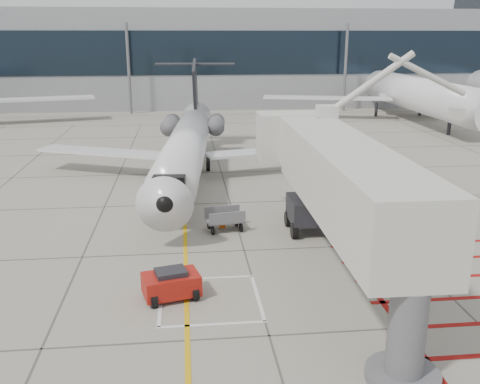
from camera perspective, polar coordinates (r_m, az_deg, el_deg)
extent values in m
plane|color=gray|center=(23.51, 1.57, -10.01)|extent=(260.00, 260.00, 0.00)
cone|color=#FF650D|center=(30.24, -1.90, -3.29)|extent=(0.38, 0.38, 0.53)
cone|color=orange|center=(30.72, 5.77, -3.12)|extent=(0.33, 0.33, 0.46)
cube|color=gray|center=(91.82, 2.06, 14.28)|extent=(180.00, 28.00, 14.00)
cube|color=black|center=(77.91, 3.56, 14.61)|extent=(180.00, 0.10, 6.00)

